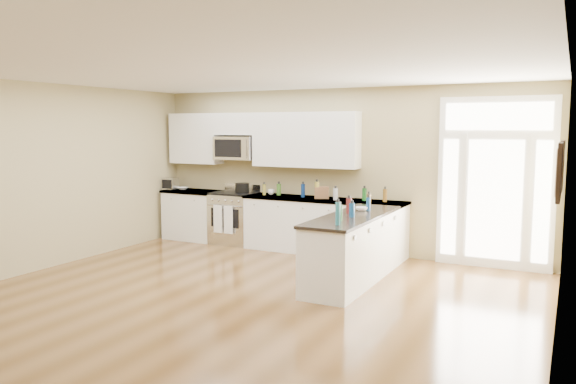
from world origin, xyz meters
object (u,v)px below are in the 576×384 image
at_px(peninsula_cabinet, 353,251).
at_px(kitchen_range, 234,218).
at_px(toaster_oven, 170,184).
at_px(stockpot, 242,188).

xyz_separation_m(peninsula_cabinet, kitchen_range, (-2.87, 1.45, 0.04)).
relative_size(peninsula_cabinet, kitchen_range, 2.15).
xyz_separation_m(kitchen_range, toaster_oven, (-1.41, -0.08, 0.58)).
bearing_deg(toaster_oven, stockpot, 2.65).
height_order(peninsula_cabinet, kitchen_range, kitchen_range).
relative_size(peninsula_cabinet, stockpot, 9.13).
bearing_deg(peninsula_cabinet, kitchen_range, 153.19).
bearing_deg(stockpot, peninsula_cabinet, -28.14).
distance_m(peninsula_cabinet, stockpot, 3.10).
relative_size(stockpot, toaster_oven, 0.94).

